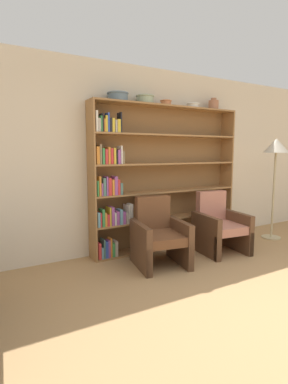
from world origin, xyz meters
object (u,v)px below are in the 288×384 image
object	(u,v)px
armchair_leather	(159,236)
floor_lamp	(276,152)
bowl_brass	(145,99)
armchair_cushioned	(219,226)
bowl_sage	(118,96)
bowl_olive	(166,103)
bowl_copper	(193,105)
bookshelf	(155,180)
vase_tall	(213,105)

from	to	relation	value
armchair_leather	floor_lamp	xyz separation A→B (m)	(2.38, 0.07, 1.12)
bowl_brass	armchair_leather	bearing A→B (deg)	-102.22
bowl_brass	armchair_leather	size ratio (longest dim) A/B	0.30
bowl_brass	armchair_leather	world-z (taller)	bowl_brass
armchair_leather	armchair_cushioned	bearing A→B (deg)	-170.18
bowl_sage	floor_lamp	distance (m)	2.84
bowl_olive	armchair_cushioned	world-z (taller)	bowl_olive
bowl_copper	floor_lamp	xyz separation A→B (m)	(1.38, -0.52, -0.73)
bowl_sage	bowl_olive	xyz separation A→B (m)	(0.79, 0.00, -0.02)
bookshelf	bowl_sage	world-z (taller)	bowl_sage
bowl_sage	bowl_copper	xyz separation A→B (m)	(1.30, 0.00, -0.02)
bowl_olive	bowl_copper	world-z (taller)	bowl_olive
bowl_copper	bowl_olive	bearing A→B (deg)	-180.00
bookshelf	bowl_brass	xyz separation A→B (m)	(-0.18, -0.02, 1.18)
bowl_brass	armchair_cushioned	xyz separation A→B (m)	(0.95, -0.59, -1.86)
bowl_copper	armchair_leather	size ratio (longest dim) A/B	0.22
vase_tall	armchair_cushioned	world-z (taller)	vase_tall
armchair_leather	bowl_copper	bearing A→B (deg)	-139.71
bowl_sage	armchair_cushioned	bearing A→B (deg)	-23.11
bookshelf	vase_tall	size ratio (longest dim) A/B	13.17
bowl_sage	armchair_leather	world-z (taller)	bowl_sage
bowl_olive	armchair_cushioned	distance (m)	2.02
armchair_cushioned	floor_lamp	distance (m)	1.72
bowl_sage	bowl_brass	distance (m)	0.43
vase_tall	floor_lamp	size ratio (longest dim) A/B	0.11
bowl_brass	armchair_cushioned	size ratio (longest dim) A/B	0.30
bowl_olive	armchair_cushioned	xyz separation A→B (m)	(0.59, -0.59, -1.84)
vase_tall	floor_lamp	bearing A→B (deg)	-28.51
bookshelf	bowl_sage	size ratio (longest dim) A/B	8.32
bowl_brass	bowl_copper	size ratio (longest dim) A/B	1.36
bowl_brass	vase_tall	bearing A→B (deg)	0.00
bowl_sage	bowl_brass	world-z (taller)	bowl_brass
bowl_sage	armchair_cushioned	distance (m)	2.39
bookshelf	armchair_cushioned	world-z (taller)	bookshelf
bowl_copper	armchair_cushioned	world-z (taller)	bowl_copper
bookshelf	bowl_copper	xyz separation A→B (m)	(0.69, -0.02, 1.16)
bowl_sage	armchair_cushioned	xyz separation A→B (m)	(1.38, -0.59, -1.86)
armchair_cushioned	floor_lamp	bearing A→B (deg)	-169.66
bookshelf	floor_lamp	world-z (taller)	bookshelf
bowl_sage	bowl_copper	bearing A→B (deg)	0.00
floor_lamp	bowl_olive	bearing A→B (deg)	164.72
bowl_copper	armchair_leather	bearing A→B (deg)	-149.51
bookshelf	bowl_olive	size ratio (longest dim) A/B	14.22
vase_tall	armchair_cushioned	bearing A→B (deg)	-120.90
floor_lamp	bowl_sage	bearing A→B (deg)	169.08
bowl_sage	vase_tall	size ratio (longest dim) A/B	1.58
bookshelf	bowl_sage	distance (m)	1.33
armchair_leather	bookshelf	bearing A→B (deg)	-106.91
bowl_sage	armchair_leather	xyz separation A→B (m)	(0.30, -0.59, -1.86)
bowl_brass	vase_tall	world-z (taller)	vase_tall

